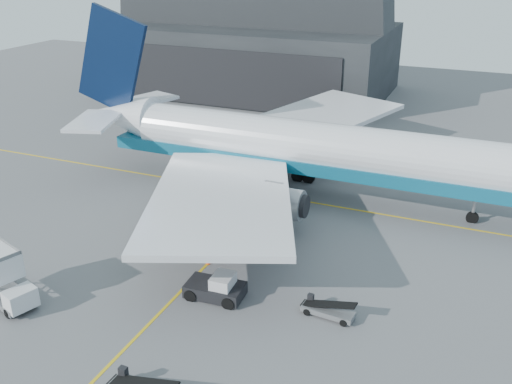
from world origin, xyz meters
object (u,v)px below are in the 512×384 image
at_px(airliner, 294,146).
at_px(belt_loader_b, 328,310).
at_px(catering_truck, 2,277).
at_px(pushback_tug, 217,288).

relative_size(airliner, belt_loader_b, 13.07).
height_order(catering_truck, pushback_tug, catering_truck).
bearing_deg(catering_truck, airliner, 83.43).
height_order(catering_truck, belt_loader_b, catering_truck).
height_order(pushback_tug, belt_loader_b, pushback_tug).
bearing_deg(pushback_tug, belt_loader_b, 3.08).
bearing_deg(belt_loader_b, airliner, 120.82).
relative_size(catering_truck, belt_loader_b, 1.52).
distance_m(airliner, pushback_tug, 22.08).
distance_m(pushback_tug, belt_loader_b, 8.72).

